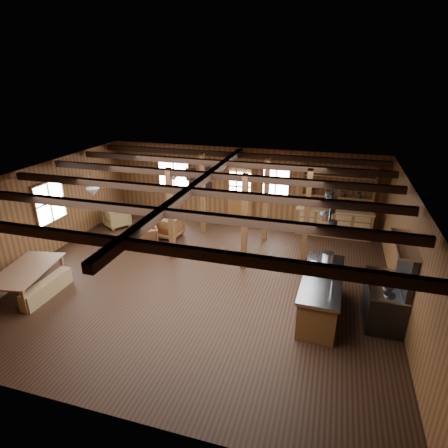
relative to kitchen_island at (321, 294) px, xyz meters
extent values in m
cube|color=black|center=(-3.22, 0.55, -0.49)|extent=(10.00, 9.00, 0.02)
cube|color=black|center=(-3.22, 0.55, 2.33)|extent=(10.00, 9.00, 0.02)
cube|color=#592E19|center=(-8.23, 0.55, 0.92)|extent=(0.02, 9.00, 2.80)
cube|color=#592E19|center=(1.79, 0.55, 0.92)|extent=(0.02, 9.00, 2.80)
cube|color=#592E19|center=(-3.22, 5.06, 0.92)|extent=(10.00, 0.02, 2.80)
cube|color=#592E19|center=(-3.22, -3.96, 0.92)|extent=(10.00, 0.02, 2.80)
cube|color=black|center=(-3.22, -2.95, 2.20)|extent=(9.80, 0.12, 0.18)
cube|color=black|center=(-3.22, -1.45, 2.20)|extent=(9.80, 0.12, 0.18)
cube|color=black|center=(-3.22, 0.05, 2.20)|extent=(9.80, 0.12, 0.18)
cube|color=black|center=(-3.22, 1.55, 2.20)|extent=(9.80, 0.12, 0.18)
cube|color=black|center=(-3.22, 3.05, 2.20)|extent=(9.80, 0.12, 0.18)
cube|color=black|center=(-3.22, 4.35, 2.20)|extent=(9.80, 0.12, 0.18)
cube|color=black|center=(-3.22, 0.55, 2.20)|extent=(0.18, 8.82, 0.18)
cube|color=#472714|center=(-4.42, 1.55, 0.92)|extent=(0.15, 0.15, 2.80)
cube|color=#472714|center=(-4.22, 3.75, 0.92)|extent=(0.15, 0.15, 2.80)
cube|color=#472714|center=(-2.22, 1.55, 0.92)|extent=(0.15, 0.15, 2.80)
cube|color=#472714|center=(-2.02, 3.75, 0.92)|extent=(0.15, 0.15, 2.80)
cube|color=#472714|center=(-0.62, 2.55, 0.92)|extent=(0.15, 0.15, 2.80)
cube|color=brown|center=(-3.22, 5.00, 0.07)|extent=(0.90, 0.06, 1.10)
cube|color=#472714|center=(-3.70, 5.00, 0.57)|extent=(0.06, 0.08, 2.10)
cube|color=#472714|center=(-2.74, 5.00, 0.57)|extent=(0.06, 0.08, 2.10)
cube|color=#472714|center=(-3.22, 5.00, 1.64)|extent=(1.02, 0.08, 0.06)
cube|color=white|center=(-3.22, 5.00, 1.07)|extent=(0.84, 0.02, 0.90)
cube|color=white|center=(-5.82, 5.01, 1.12)|extent=(1.20, 0.02, 1.20)
cube|color=#472714|center=(-5.82, 5.01, 1.12)|extent=(1.32, 0.06, 1.32)
cube|color=white|center=(-1.92, 5.01, 1.12)|extent=(0.90, 0.02, 1.20)
cube|color=#472714|center=(-1.92, 5.01, 1.12)|extent=(1.02, 0.06, 1.32)
cube|color=white|center=(-8.18, 1.05, 1.12)|extent=(0.02, 1.20, 1.20)
cube|color=#472714|center=(-8.18, 1.05, 1.12)|extent=(0.14, 1.24, 1.32)
cube|color=silver|center=(-4.52, 5.01, 1.32)|extent=(0.50, 0.03, 0.40)
cube|color=black|center=(-4.52, 5.00, 1.32)|extent=(0.55, 0.02, 0.45)
cube|color=silver|center=(-5.12, 5.01, 1.22)|extent=(0.35, 0.03, 0.45)
cube|color=black|center=(-5.12, 5.00, 1.22)|extent=(0.40, 0.02, 0.50)
cube|color=silver|center=(-4.52, 5.01, 0.82)|extent=(0.40, 0.03, 0.30)
cube|color=black|center=(-4.52, 5.00, 0.82)|extent=(0.45, 0.02, 0.35)
cube|color=brown|center=(0.18, 4.75, -0.03)|extent=(2.50, 0.55, 0.90)
cube|color=#977245|center=(0.18, 4.73, 0.45)|extent=(2.55, 0.60, 0.06)
cube|color=brown|center=(0.18, 4.80, 0.92)|extent=(2.30, 0.35, 0.04)
cube|color=brown|center=(0.18, 4.80, 1.27)|extent=(2.30, 0.35, 0.04)
cube|color=brown|center=(0.18, 4.80, 1.62)|extent=(2.30, 0.35, 0.04)
cube|color=brown|center=(-0.97, 4.80, 1.27)|extent=(0.04, 0.35, 1.40)
cube|color=brown|center=(1.33, 4.80, 1.27)|extent=(0.04, 0.35, 1.40)
cylinder|color=#2C2C2E|center=(-6.22, 0.55, 2.10)|extent=(0.02, 0.02, 0.45)
cone|color=silver|center=(-6.22, 0.55, 1.77)|extent=(0.36, 0.36, 0.22)
cylinder|color=#2C2C2E|center=(-4.72, 2.55, 2.10)|extent=(0.02, 0.02, 0.45)
cone|color=silver|center=(-4.72, 2.55, 1.77)|extent=(0.36, 0.36, 0.22)
cylinder|color=#2C2C2E|center=(0.01, 0.85, 2.07)|extent=(0.04, 3.00, 0.04)
cylinder|color=#2C2C2E|center=(0.07, -0.50, 1.97)|extent=(0.01, 0.01, 0.20)
cylinder|color=silver|center=(0.07, -0.50, 1.80)|extent=(0.27, 0.27, 0.14)
cylinder|color=#2C2C2E|center=(0.09, 0.04, 1.95)|extent=(0.01, 0.01, 0.25)
cylinder|color=#2C2C2E|center=(0.09, 0.04, 1.76)|extent=(0.18, 0.18, 0.14)
cylinder|color=#2C2C2E|center=(-0.09, 0.58, 1.92)|extent=(0.01, 0.01, 0.30)
cylinder|color=silver|center=(-0.09, 0.58, 1.71)|extent=(0.26, 0.26, 0.14)
cylinder|color=#2C2C2E|center=(0.02, 1.12, 1.92)|extent=(0.01, 0.01, 0.29)
cylinder|color=#2C2C2E|center=(0.02, 1.12, 1.71)|extent=(0.23, 0.23, 0.14)
cylinder|color=#2C2C2E|center=(0.02, 1.66, 1.96)|extent=(0.01, 0.01, 0.23)
cylinder|color=silver|center=(0.02, 1.66, 1.78)|extent=(0.27, 0.27, 0.14)
cylinder|color=#2C2C2E|center=(-0.05, 2.20, 1.94)|extent=(0.01, 0.01, 0.27)
cylinder|color=#2C2C2E|center=(-0.05, 2.20, 1.73)|extent=(0.22, 0.22, 0.14)
cube|color=brown|center=(0.00, 0.00, -0.05)|extent=(0.89, 2.43, 0.86)
cube|color=silver|center=(0.00, 0.00, 0.42)|extent=(0.97, 2.53, 0.08)
cylinder|color=#2C2C2E|center=(0.00, -0.60, 0.42)|extent=(0.44, 0.44, 0.06)
cylinder|color=silver|center=(0.20, -0.60, 0.57)|extent=(0.03, 0.03, 0.30)
cube|color=#977245|center=(-0.22, -0.52, -0.29)|extent=(0.51, 0.45, 0.38)
cube|color=#2C2C2E|center=(1.38, 0.13, -0.03)|extent=(0.79, 1.48, 0.89)
cube|color=silver|center=(1.38, 0.13, 0.43)|extent=(0.81, 1.50, 0.04)
cube|color=#2C2C2E|center=(1.70, 0.13, 0.95)|extent=(0.12, 1.48, 0.99)
cube|color=silver|center=(1.58, 0.13, 1.44)|extent=(0.40, 1.58, 0.05)
imported|color=brown|center=(-7.12, -1.26, -0.13)|extent=(1.43, 2.12, 0.69)
cube|color=#977245|center=(-7.87, -1.26, -0.25)|extent=(0.31, 1.68, 0.46)
cube|color=#977245|center=(-6.62, -1.26, -0.26)|extent=(0.29, 1.56, 0.43)
imported|color=brown|center=(-5.62, 2.16, -0.15)|extent=(0.98, 0.98, 0.66)
imported|color=brown|center=(-5.21, 3.01, -0.10)|extent=(0.89, 0.91, 0.76)
imported|color=olive|center=(-7.42, 3.34, -0.11)|extent=(1.09, 1.10, 0.74)
cylinder|color=silver|center=(0.07, 0.95, 0.55)|extent=(0.28, 0.28, 0.17)
imported|color=silver|center=(-0.27, 0.47, 0.50)|extent=(0.36, 0.36, 0.07)
camera|label=1|loc=(-0.05, -7.76, 4.78)|focal=30.00mm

